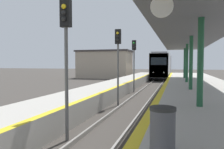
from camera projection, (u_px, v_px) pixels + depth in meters
The scene contains 7 objects.
train at pixel (162, 66), 39.82m from camera, with size 2.75×17.93×4.39m.
signal_near at pixel (66, 44), 7.31m from camera, with size 0.36×0.31×4.76m.
signal_mid at pixel (118, 53), 13.55m from camera, with size 0.36×0.31×4.76m.
signal_far at pixel (134, 56), 19.87m from camera, with size 0.36×0.31×4.76m.
station_canopy at pixel (191, 35), 13.87m from camera, with size 4.16×29.04×3.63m.
trash_bin at pixel (162, 130), 4.09m from camera, with size 0.50×0.50×0.86m.
station_building at pixel (105, 64), 39.96m from camera, with size 9.65×5.97×5.02m.
Camera 1 is at (2.50, -1.20, 2.65)m, focal length 35.00 mm.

